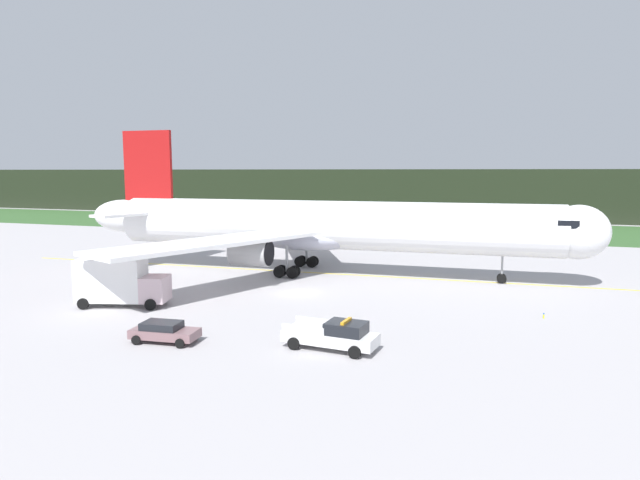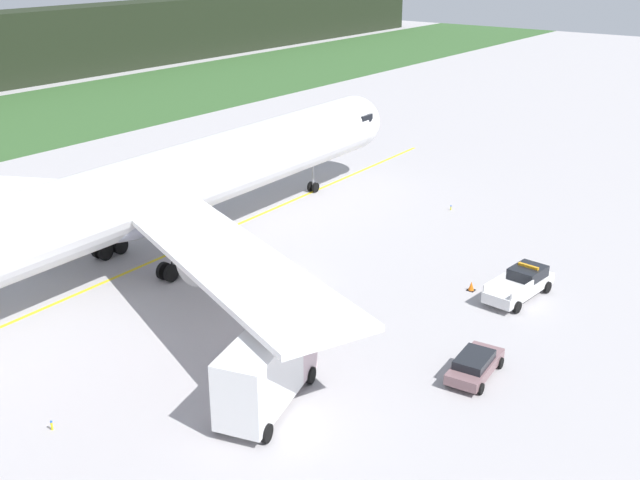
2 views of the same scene
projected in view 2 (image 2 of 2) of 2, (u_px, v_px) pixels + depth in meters
name	position (u px, v px, depth m)	size (l,w,h in m)	color
ground	(279.00, 282.00, 51.16)	(320.00, 320.00, 0.00)	#A6A2A5
taxiway_centerline_main	(176.00, 251.00, 56.29)	(73.59, 0.30, 0.01)	yellow
airliner	(163.00, 188.00, 53.90)	(55.40, 45.78, 15.25)	white
ops_pickup_truck	(521.00, 284.00, 48.81)	(5.93, 2.70, 1.94)	silver
catering_truck	(265.00, 372.00, 36.71)	(7.45, 4.26, 4.01)	beige
staff_car	(475.00, 364.00, 39.89)	(4.37, 2.30, 1.30)	#79595D
apron_cone	(471.00, 286.00, 49.89)	(0.49, 0.49, 0.62)	black
taxiway_edge_light_east	(451.00, 207.00, 64.86)	(0.12, 0.12, 0.42)	yellow
taxiway_edge_light_west	(52.00, 425.00, 35.65)	(0.12, 0.12, 0.51)	yellow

